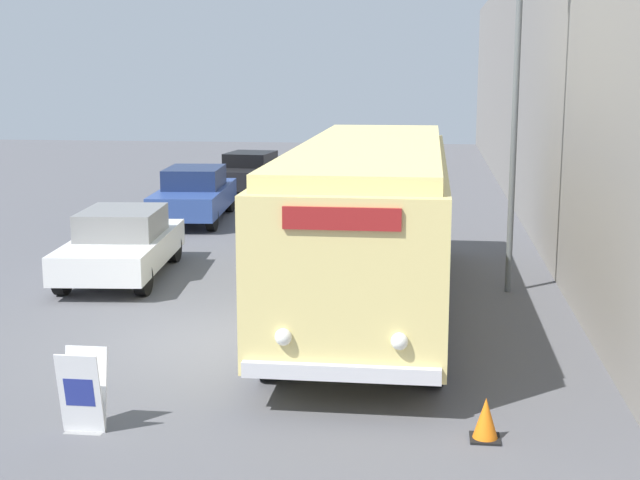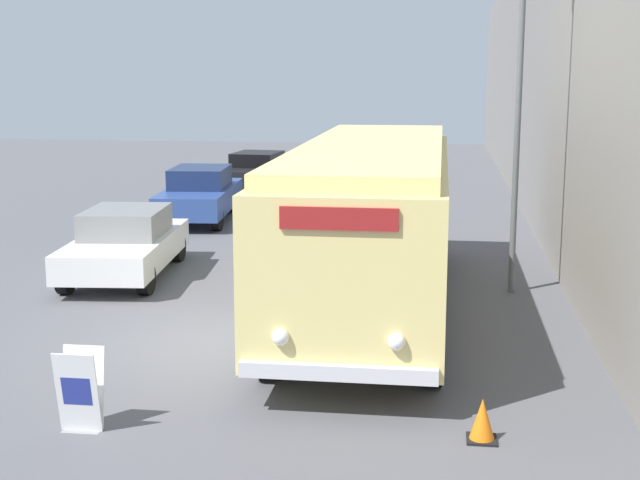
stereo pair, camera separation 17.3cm
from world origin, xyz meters
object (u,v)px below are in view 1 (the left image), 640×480
object	(u,v)px
sign_board	(83,393)
parked_car_mid	(194,194)
parked_car_far	(250,172)
traffic_cone	(486,419)
parked_car_near	(122,243)
streetlamp	(518,41)
vintage_bus	(371,215)

from	to	relation	value
sign_board	parked_car_mid	xyz separation A→B (m)	(-2.69, 15.29, 0.28)
parked_car_far	traffic_cone	size ratio (longest dim) A/B	8.24
parked_car_far	traffic_cone	xyz separation A→B (m)	(7.10, -20.88, -0.50)
sign_board	parked_car_near	size ratio (longest dim) A/B	0.22
streetlamp	parked_car_near	distance (m)	9.07
vintage_bus	sign_board	distance (m)	7.02
parked_car_mid	parked_car_far	size ratio (longest dim) A/B	1.13
parked_car_near	traffic_cone	size ratio (longest dim) A/B	8.87
parked_car_far	parked_car_mid	bearing A→B (deg)	-88.71
parked_car_near	traffic_cone	world-z (taller)	parked_car_near
parked_car_mid	traffic_cone	bearing A→B (deg)	-67.83
parked_car_mid	parked_car_far	world-z (taller)	parked_car_mid
streetlamp	parked_car_near	bearing A→B (deg)	177.79
parked_car_far	vintage_bus	bearing A→B (deg)	-65.01
vintage_bus	parked_car_near	distance (m)	5.82
parked_car_mid	traffic_cone	world-z (taller)	parked_car_mid
vintage_bus	parked_car_far	bearing A→B (deg)	109.45
sign_board	parked_car_far	world-z (taller)	parked_car_far
sign_board	parked_car_mid	bearing A→B (deg)	99.99
sign_board	streetlamp	bearing A→B (deg)	53.63
vintage_bus	parked_car_far	size ratio (longest dim) A/B	2.51
parked_car_far	traffic_cone	distance (m)	22.06
vintage_bus	traffic_cone	distance (m)	6.27
parked_car_far	traffic_cone	bearing A→B (deg)	-65.68
sign_board	parked_car_mid	size ratio (longest dim) A/B	0.21
streetlamp	parked_car_mid	world-z (taller)	streetlamp
vintage_bus	streetlamp	xyz separation A→B (m)	(2.65, 1.58, 3.13)
sign_board	traffic_cone	xyz separation A→B (m)	(4.85, 0.36, -0.24)
vintage_bus	parked_car_mid	size ratio (longest dim) A/B	2.23
streetlamp	traffic_cone	bearing A→B (deg)	-96.70
streetlamp	parked_car_mid	xyz separation A→B (m)	(-8.41, 7.53, -4.10)
vintage_bus	parked_car_near	bearing A→B (deg)	160.77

